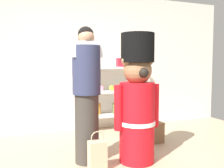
{
  "coord_description": "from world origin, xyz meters",
  "views": [
    {
      "loc": [
        -1.11,
        -2.48,
        1.24
      ],
      "look_at": [
        0.02,
        0.44,
        1.0
      ],
      "focal_mm": 40.16,
      "sensor_mm": 36.0,
      "label": 1
    }
  ],
  "objects_px": {
    "teddy_bear_guard": "(137,100)",
    "person_shopper": "(87,93)",
    "merchandise_shelf": "(106,90)",
    "shopping_bag": "(97,155)",
    "display_crate": "(151,132)"
  },
  "relations": [
    {
      "from": "teddy_bear_guard",
      "to": "merchandise_shelf",
      "type": "bearing_deg",
      "value": 83.71
    },
    {
      "from": "teddy_bear_guard",
      "to": "person_shopper",
      "type": "height_order",
      "value": "person_shopper"
    },
    {
      "from": "merchandise_shelf",
      "to": "teddy_bear_guard",
      "type": "height_order",
      "value": "teddy_bear_guard"
    },
    {
      "from": "person_shopper",
      "to": "shopping_bag",
      "type": "bearing_deg",
      "value": -81.68
    },
    {
      "from": "merchandise_shelf",
      "to": "display_crate",
      "type": "relative_size",
      "value": 4.43
    },
    {
      "from": "person_shopper",
      "to": "shopping_bag",
      "type": "height_order",
      "value": "person_shopper"
    },
    {
      "from": "merchandise_shelf",
      "to": "teddy_bear_guard",
      "type": "bearing_deg",
      "value": -96.29
    },
    {
      "from": "shopping_bag",
      "to": "person_shopper",
      "type": "bearing_deg",
      "value": 98.32
    },
    {
      "from": "merchandise_shelf",
      "to": "shopping_bag",
      "type": "xyz_separation_m",
      "value": [
        -0.74,
        -1.73,
        -0.58
      ]
    },
    {
      "from": "teddy_bear_guard",
      "to": "person_shopper",
      "type": "relative_size",
      "value": 0.95
    },
    {
      "from": "display_crate",
      "to": "person_shopper",
      "type": "bearing_deg",
      "value": -159.29
    },
    {
      "from": "shopping_bag",
      "to": "display_crate",
      "type": "distance_m",
      "value": 1.36
    },
    {
      "from": "merchandise_shelf",
      "to": "person_shopper",
      "type": "height_order",
      "value": "person_shopper"
    },
    {
      "from": "merchandise_shelf",
      "to": "display_crate",
      "type": "height_order",
      "value": "merchandise_shelf"
    },
    {
      "from": "teddy_bear_guard",
      "to": "shopping_bag",
      "type": "xyz_separation_m",
      "value": [
        -0.56,
        -0.08,
        -0.61
      ]
    }
  ]
}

